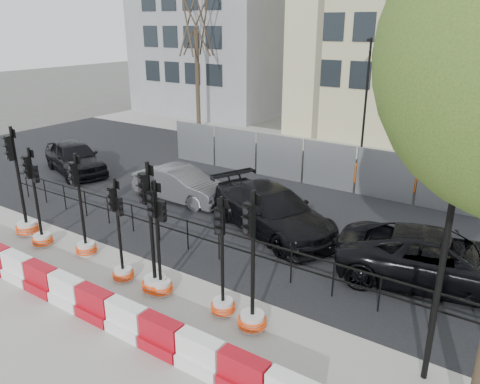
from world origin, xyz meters
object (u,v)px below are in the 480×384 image
Objects in this scene: traffic_signal_a at (24,214)px; car_a at (75,157)px; traffic_signal_h at (252,303)px; lamp_post_near at (448,231)px; traffic_signal_d at (121,257)px; car_c at (272,211)px.

traffic_signal_a is 6.87m from car_a.
traffic_signal_h reaches higher than car_a.
car_a is (-4.32, 5.34, 0.01)m from traffic_signal_a.
traffic_signal_h is at bearing -92.61° from car_a.
lamp_post_near is at bearing 22.32° from traffic_signal_h.
lamp_post_near is 8.22m from traffic_signal_d.
traffic_signal_h is 5.46m from car_c.
car_c is at bearing 52.25° from traffic_signal_a.
traffic_signal_d is at bearing -164.54° from traffic_signal_h.
traffic_signal_h is at bearing -131.52° from car_c.
car_a is at bearing 165.13° from traffic_signal_d.
car_a is (-17.02, 4.93, -2.45)m from lamp_post_near.
traffic_signal_h reaches higher than traffic_signal_d.
car_c is (6.66, 4.78, 0.01)m from traffic_signal_a.
traffic_signal_a is at bearing 148.76° from car_c.
traffic_signal_a is 9.00m from traffic_signal_h.
lamp_post_near is 4.51m from traffic_signal_h.
traffic_signal_a is at bearing -166.84° from traffic_signal_d.
lamp_post_near reaches higher than traffic_signal_h.
traffic_signal_d is at bearing -174.94° from lamp_post_near.
lamp_post_near reaches higher than traffic_signal_d.
lamp_post_near is at bearing 21.57° from traffic_signal_d.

